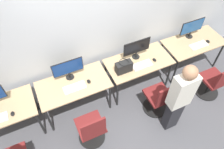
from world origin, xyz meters
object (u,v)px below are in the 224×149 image
at_px(monitor_left, 68,68).
at_px(office_chair_far_right, 214,83).
at_px(mouse_far_right, 208,41).
at_px(keyboard_right, 142,65).
at_px(handbag, 124,67).
at_px(mouse_right, 155,60).
at_px(monitor_right, 137,48).
at_px(office_chair_left, 92,130).
at_px(office_chair_right, 159,99).
at_px(keyboard_far_right, 199,45).
at_px(keyboard_left, 75,87).
at_px(person_right, 179,98).
at_px(monitor_far_right, 192,27).
at_px(mouse_left, 89,81).
at_px(mouse_far_left, 13,114).

height_order(monitor_left, office_chair_far_right, monitor_left).
bearing_deg(mouse_far_right, keyboard_right, 179.94).
distance_m(office_chair_far_right, handbag, 1.86).
height_order(monitor_left, mouse_right, monitor_left).
bearing_deg(monitor_right, office_chair_left, -145.62).
xyz_separation_m(monitor_left, office_chair_left, (0.02, -0.93, -0.61)).
xyz_separation_m(monitor_left, monitor_right, (1.31, -0.05, 0.00)).
relative_size(office_chair_right, handbag, 3.04).
bearing_deg(keyboard_far_right, office_chair_right, -154.91).
bearing_deg(monitor_left, keyboard_far_right, -6.68).
distance_m(keyboard_left, mouse_far_right, 2.87).
distance_m(person_right, handbag, 1.09).
bearing_deg(mouse_far_right, office_chair_far_right, -112.42).
distance_m(keyboard_right, keyboard_far_right, 1.31).
height_order(mouse_right, office_chair_far_right, office_chair_far_right).
bearing_deg(mouse_right, monitor_left, 169.88).
bearing_deg(office_chair_far_right, keyboard_left, 163.79).
bearing_deg(office_chair_far_right, mouse_far_right, 67.58).
bearing_deg(keyboard_right, mouse_right, 2.28).
height_order(office_chair_left, office_chair_far_right, same).
bearing_deg(monitor_far_right, office_chair_right, -144.20).
xyz_separation_m(keyboard_left, monitor_right, (1.31, 0.21, 0.23)).
bearing_deg(mouse_far_right, keyboard_far_right, -177.42).
xyz_separation_m(person_right, monitor_far_right, (1.20, 1.26, 0.10)).
height_order(keyboard_left, office_chair_right, office_chair_right).
bearing_deg(office_chair_far_right, monitor_right, 142.80).
relative_size(office_chair_left, office_chair_right, 1.00).
height_order(monitor_right, office_chair_right, monitor_right).
xyz_separation_m(keyboard_left, monitor_far_right, (2.62, 0.27, 0.23)).
bearing_deg(mouse_left, keyboard_right, -2.75).
bearing_deg(monitor_left, monitor_right, -2.17).
relative_size(monitor_right, mouse_far_right, 6.03).
height_order(keyboard_left, person_right, person_right).
relative_size(keyboard_right, mouse_right, 4.29).
height_order(monitor_right, mouse_far_right, monitor_right).
height_order(monitor_left, office_chair_right, monitor_left).
height_order(monitor_far_right, mouse_far_right, monitor_far_right).
bearing_deg(mouse_left, monitor_right, 10.58).
distance_m(mouse_left, mouse_right, 1.32).
distance_m(monitor_right, mouse_right, 0.43).
xyz_separation_m(monitor_right, mouse_right, (0.28, -0.23, -0.22)).
distance_m(keyboard_left, person_right, 1.74).
bearing_deg(office_chair_far_right, keyboard_right, 150.53).
xyz_separation_m(office_chair_left, mouse_far_right, (2.85, 0.64, 0.39)).
xyz_separation_m(mouse_far_left, keyboard_far_right, (3.67, 0.03, -0.01)).
height_order(keyboard_far_right, office_chair_far_right, office_chair_far_right).
xyz_separation_m(keyboard_far_right, office_chair_far_right, (-0.05, -0.70, -0.38)).
bearing_deg(mouse_far_right, office_chair_right, -158.31).
height_order(office_chair_right, monitor_far_right, monitor_far_right).
relative_size(person_right, handbag, 5.43).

